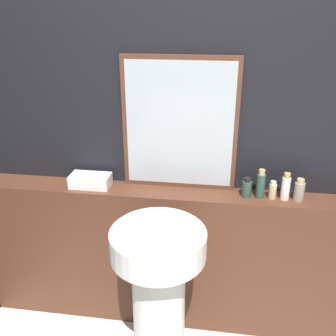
# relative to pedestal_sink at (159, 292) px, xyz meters

# --- Properties ---
(wall_back) EXTENTS (8.00, 0.06, 2.50)m
(wall_back) POSITION_rel_pedestal_sink_xyz_m (-0.02, 0.56, 0.67)
(wall_back) COLOR black
(wall_back) RESTS_ON ground_plane
(vanity_counter) EXTENTS (2.30, 0.20, 0.93)m
(vanity_counter) POSITION_rel_pedestal_sink_xyz_m (-0.02, 0.43, -0.11)
(vanity_counter) COLOR #512D1E
(vanity_counter) RESTS_ON ground_plane
(pedestal_sink) EXTENTS (0.47, 0.47, 0.95)m
(pedestal_sink) POSITION_rel_pedestal_sink_xyz_m (0.00, 0.00, 0.00)
(pedestal_sink) COLOR white
(pedestal_sink) RESTS_ON ground_plane
(mirror) EXTENTS (0.65, 0.03, 0.75)m
(mirror) POSITION_rel_pedestal_sink_xyz_m (0.04, 0.51, 0.73)
(mirror) COLOR #563323
(mirror) RESTS_ON vanity_counter
(towel_stack) EXTENTS (0.23, 0.12, 0.07)m
(towel_stack) POSITION_rel_pedestal_sink_xyz_m (-0.48, 0.43, 0.39)
(towel_stack) COLOR white
(towel_stack) RESTS_ON vanity_counter
(shampoo_bottle) EXTENTS (0.05, 0.05, 0.11)m
(shampoo_bottle) POSITION_rel_pedestal_sink_xyz_m (0.43, 0.43, 0.41)
(shampoo_bottle) COLOR #2D4C3D
(shampoo_bottle) RESTS_ON vanity_counter
(conditioner_bottle) EXTENTS (0.05, 0.05, 0.17)m
(conditioner_bottle) POSITION_rel_pedestal_sink_xyz_m (0.50, 0.43, 0.44)
(conditioner_bottle) COLOR #2D4C3D
(conditioner_bottle) RESTS_ON vanity_counter
(lotion_bottle) EXTENTS (0.04, 0.04, 0.10)m
(lotion_bottle) POSITION_rel_pedestal_sink_xyz_m (0.57, 0.43, 0.41)
(lotion_bottle) COLOR #C6B284
(lotion_bottle) RESTS_ON vanity_counter
(body_wash_bottle) EXTENTS (0.05, 0.05, 0.16)m
(body_wash_bottle) POSITION_rel_pedestal_sink_xyz_m (0.64, 0.43, 0.43)
(body_wash_bottle) COLOR white
(body_wash_bottle) RESTS_ON vanity_counter
(hand_soap_bottle) EXTENTS (0.06, 0.06, 0.13)m
(hand_soap_bottle) POSITION_rel_pedestal_sink_xyz_m (0.71, 0.43, 0.42)
(hand_soap_bottle) COLOR gray
(hand_soap_bottle) RESTS_ON vanity_counter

